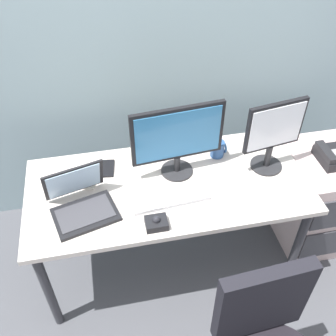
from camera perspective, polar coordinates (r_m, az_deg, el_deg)
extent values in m
plane|color=#4A4B50|center=(2.67, 0.00, -13.12)|extent=(8.00, 8.00, 0.00)
cube|color=#8FA9B0|center=(2.35, -3.73, 22.33)|extent=(6.00, 0.10, 2.80)
cube|color=beige|center=(2.14, 0.00, -2.66)|extent=(1.54, 0.71, 0.03)
cylinder|color=#2D2D33|center=(2.25, -17.20, -16.82)|extent=(0.05, 0.05, 0.67)
cylinder|color=#2D2D33|center=(2.43, 18.43, -10.88)|extent=(0.05, 0.05, 0.67)
cylinder|color=#2D2D33|center=(2.61, -16.90, -5.68)|extent=(0.05, 0.05, 0.67)
cylinder|color=#2D2D33|center=(2.77, 13.29, -1.37)|extent=(0.05, 0.05, 0.67)
cube|color=beige|center=(2.73, 20.82, -4.10)|extent=(0.42, 0.52, 0.69)
cube|color=#38383D|center=(2.69, 22.66, -10.11)|extent=(0.38, 0.01, 0.23)
cube|color=black|center=(2.48, 23.09, 1.51)|extent=(0.17, 0.20, 0.06)
cube|color=black|center=(2.42, 22.18, 2.16)|extent=(0.05, 0.18, 0.04)
cube|color=black|center=(1.72, 13.71, -18.54)|extent=(0.40, 0.09, 0.42)
cylinder|color=#262628|center=(2.20, 1.32, -0.37)|extent=(0.18, 0.18, 0.01)
cylinder|color=#262628|center=(2.17, 1.34, 0.69)|extent=(0.04, 0.04, 0.10)
cube|color=black|center=(2.03, 1.43, 5.07)|extent=(0.51, 0.07, 0.32)
cube|color=teal|center=(2.02, 1.56, 4.84)|extent=(0.46, 0.05, 0.28)
cylinder|color=#262628|center=(2.31, 14.19, 0.39)|extent=(0.18, 0.18, 0.01)
cylinder|color=#262628|center=(2.26, 14.49, 1.77)|extent=(0.04, 0.04, 0.13)
cube|color=black|center=(2.13, 15.45, 6.02)|extent=(0.34, 0.08, 0.28)
cube|color=white|center=(2.12, 15.65, 5.81)|extent=(0.31, 0.06, 0.25)
cube|color=silver|center=(2.05, 0.26, -4.32)|extent=(0.42, 0.17, 0.02)
cube|color=white|center=(2.04, 0.26, -4.05)|extent=(0.39, 0.15, 0.01)
cube|color=black|center=(2.01, -12.03, -6.72)|extent=(0.36, 0.29, 0.02)
cube|color=#38383D|center=(2.00, -12.08, -6.50)|extent=(0.31, 0.23, 0.00)
cube|color=black|center=(2.03, -13.68, -1.83)|extent=(0.32, 0.15, 0.21)
cube|color=silver|center=(2.02, -13.63, -1.93)|extent=(0.28, 0.13, 0.19)
cube|color=black|center=(1.92, -1.71, -8.09)|extent=(0.11, 0.09, 0.04)
sphere|color=#232328|center=(1.90, -1.73, -7.60)|extent=(0.04, 0.04, 0.04)
cylinder|color=#2B518C|center=(2.30, 7.26, 2.82)|extent=(0.08, 0.08, 0.10)
torus|color=#2C5485|center=(2.31, 8.31, 2.99)|extent=(0.01, 0.06, 0.06)
cube|color=white|center=(2.22, -12.17, -1.05)|extent=(0.20, 0.24, 0.01)
cube|color=black|center=(2.24, -8.80, -0.05)|extent=(0.09, 0.15, 0.01)
ellipsoid|color=yellow|center=(2.31, -3.81, 2.40)|extent=(0.13, 0.19, 0.04)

